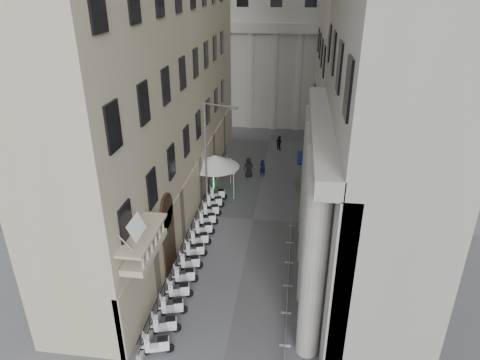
% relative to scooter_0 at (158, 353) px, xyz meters
% --- Properties ---
extents(far_building, '(22.00, 10.00, 30.00)m').
position_rel_scooter_0_xyz_m(far_building, '(3.51, 43.28, 15.00)').
color(far_building, beige).
rests_on(far_building, ground).
extents(iron_fence, '(0.30, 28.00, 1.40)m').
position_rel_scooter_0_xyz_m(iron_fence, '(-0.79, 13.28, 0.00)').
color(iron_fence, black).
rests_on(iron_fence, ground).
extents(blue_awning, '(1.60, 3.00, 3.00)m').
position_rel_scooter_0_xyz_m(blue_awning, '(7.66, 21.28, 0.00)').
color(blue_awning, navy).
rests_on(blue_awning, ground).
extents(flag, '(1.00, 1.40, 8.20)m').
position_rel_scooter_0_xyz_m(flag, '(-0.49, 0.28, 0.00)').
color(flag, '#9E0C11').
rests_on(flag, ground).
extents(scooter_0, '(1.50, 0.93, 1.50)m').
position_rel_scooter_0_xyz_m(scooter_0, '(0.00, 0.00, 0.00)').
color(scooter_0, white).
rests_on(scooter_0, ground).
extents(scooter_1, '(1.50, 0.93, 1.50)m').
position_rel_scooter_0_xyz_m(scooter_1, '(0.00, 1.45, 0.00)').
color(scooter_1, white).
rests_on(scooter_1, ground).
extents(scooter_2, '(1.50, 0.93, 1.50)m').
position_rel_scooter_0_xyz_m(scooter_2, '(0.00, 2.91, 0.00)').
color(scooter_2, white).
rests_on(scooter_2, ground).
extents(scooter_3, '(1.50, 0.93, 1.50)m').
position_rel_scooter_0_xyz_m(scooter_3, '(0.00, 4.36, 0.00)').
color(scooter_3, white).
rests_on(scooter_3, ground).
extents(scooter_4, '(1.50, 0.93, 1.50)m').
position_rel_scooter_0_xyz_m(scooter_4, '(0.00, 5.82, 0.00)').
color(scooter_4, white).
rests_on(scooter_4, ground).
extents(scooter_5, '(1.50, 0.93, 1.50)m').
position_rel_scooter_0_xyz_m(scooter_5, '(0.00, 7.27, 0.00)').
color(scooter_5, white).
rests_on(scooter_5, ground).
extents(scooter_6, '(1.50, 0.93, 1.50)m').
position_rel_scooter_0_xyz_m(scooter_6, '(0.00, 8.72, 0.00)').
color(scooter_6, white).
rests_on(scooter_6, ground).
extents(scooter_7, '(1.50, 0.93, 1.50)m').
position_rel_scooter_0_xyz_m(scooter_7, '(0.00, 10.18, 0.00)').
color(scooter_7, white).
rests_on(scooter_7, ground).
extents(scooter_8, '(1.50, 0.93, 1.50)m').
position_rel_scooter_0_xyz_m(scooter_8, '(0.00, 11.63, 0.00)').
color(scooter_8, white).
rests_on(scooter_8, ground).
extents(scooter_9, '(1.50, 0.93, 1.50)m').
position_rel_scooter_0_xyz_m(scooter_9, '(0.00, 13.08, 0.00)').
color(scooter_9, white).
rests_on(scooter_9, ground).
extents(scooter_10, '(1.50, 0.93, 1.50)m').
position_rel_scooter_0_xyz_m(scooter_10, '(0.00, 14.54, 0.00)').
color(scooter_10, white).
rests_on(scooter_10, ground).
extents(scooter_11, '(1.50, 0.93, 1.50)m').
position_rel_scooter_0_xyz_m(scooter_11, '(0.00, 15.99, 0.00)').
color(scooter_11, white).
rests_on(scooter_11, ground).
extents(scooter_12, '(1.50, 0.93, 1.50)m').
position_rel_scooter_0_xyz_m(scooter_12, '(0.00, 17.45, 0.00)').
color(scooter_12, white).
rests_on(scooter_12, ground).
extents(barrier_1, '(0.60, 2.40, 1.10)m').
position_rel_scooter_0_xyz_m(barrier_1, '(6.60, 2.63, 0.00)').
color(barrier_1, '#B0B3B9').
rests_on(barrier_1, ground).
extents(barrier_2, '(0.60, 2.40, 1.10)m').
position_rel_scooter_0_xyz_m(barrier_2, '(6.60, 5.13, 0.00)').
color(barrier_2, '#B0B3B9').
rests_on(barrier_2, ground).
extents(barrier_3, '(0.60, 2.40, 1.10)m').
position_rel_scooter_0_xyz_m(barrier_3, '(6.60, 7.63, 0.00)').
color(barrier_3, '#B0B3B9').
rests_on(barrier_3, ground).
extents(barrier_4, '(0.60, 2.40, 1.10)m').
position_rel_scooter_0_xyz_m(barrier_4, '(6.60, 10.13, 0.00)').
color(barrier_4, '#B0B3B9').
rests_on(barrier_4, ground).
extents(barrier_5, '(0.60, 2.40, 1.10)m').
position_rel_scooter_0_xyz_m(barrier_5, '(6.60, 12.63, 0.00)').
color(barrier_5, '#B0B3B9').
rests_on(barrier_5, ground).
extents(security_tent, '(4.48, 4.48, 3.64)m').
position_rel_scooter_0_xyz_m(security_tent, '(-0.09, 18.74, 3.04)').
color(security_tent, white).
rests_on(security_tent, ground).
extents(street_lamp, '(2.87, 1.18, 9.20)m').
position_rel_scooter_0_xyz_m(street_lamp, '(-0.27, 15.99, 5.55)').
color(street_lamp, gray).
rests_on(street_lamp, ground).
extents(info_kiosk, '(0.43, 1.00, 2.05)m').
position_rel_scooter_0_xyz_m(info_kiosk, '(-0.69, 18.42, 1.04)').
color(info_kiosk, black).
rests_on(info_kiosk, ground).
extents(pedestrian_a, '(0.74, 0.61, 1.74)m').
position_rel_scooter_0_xyz_m(pedestrian_a, '(3.50, 23.14, 0.87)').
color(pedestrian_a, '#0D1034').
rests_on(pedestrian_a, ground).
extents(pedestrian_b, '(1.01, 0.98, 1.64)m').
position_rel_scooter_0_xyz_m(pedestrian_b, '(4.77, 30.75, 0.82)').
color(pedestrian_b, black).
rests_on(pedestrian_b, ground).
extents(pedestrian_c, '(1.11, 0.88, 2.00)m').
position_rel_scooter_0_xyz_m(pedestrian_c, '(2.17, 22.82, 1.00)').
color(pedestrian_c, black).
rests_on(pedestrian_c, ground).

